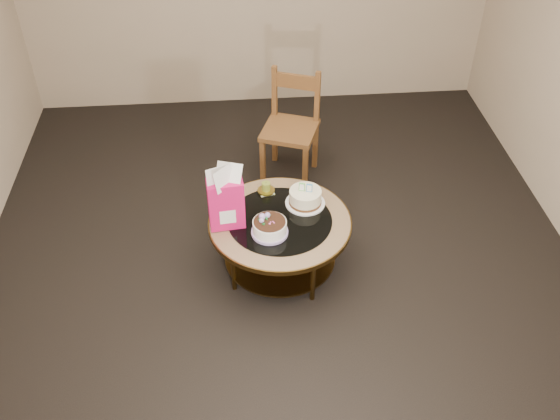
{
  "coord_description": "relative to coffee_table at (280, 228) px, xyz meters",
  "views": [
    {
      "loc": [
        -0.28,
        -3.32,
        3.34
      ],
      "look_at": [
        0.0,
        0.02,
        0.53
      ],
      "focal_mm": 40.0,
      "sensor_mm": 36.0,
      "label": 1
    }
  ],
  "objects": [
    {
      "name": "decorated_cake",
      "position": [
        -0.08,
        -0.13,
        0.13
      ],
      "size": [
        0.26,
        0.26,
        0.15
      ],
      "rotation": [
        0.0,
        0.0,
        -0.06
      ],
      "color": "#A790CC",
      "rests_on": "coffee_table"
    },
    {
      "name": "dining_chair",
      "position": [
        0.2,
        1.17,
        0.1
      ],
      "size": [
        0.56,
        0.56,
        0.95
      ],
      "rotation": [
        0.0,
        0.0,
        -0.36
      ],
      "color": "brown",
      "rests_on": "ground"
    },
    {
      "name": "ground",
      "position": [
        -0.0,
        0.0,
        -0.38
      ],
      "size": [
        5.0,
        5.0,
        0.0
      ],
      "primitive_type": "plane",
      "color": "black",
      "rests_on": "ground"
    },
    {
      "name": "gift_bag",
      "position": [
        -0.37,
        -0.02,
        0.32
      ],
      "size": [
        0.25,
        0.2,
        0.48
      ],
      "rotation": [
        0.0,
        0.0,
        0.11
      ],
      "color": "#CF135C",
      "rests_on": "coffee_table"
    },
    {
      "name": "cream_cake",
      "position": [
        0.2,
        0.16,
        0.14
      ],
      "size": [
        0.29,
        0.29,
        0.18
      ],
      "rotation": [
        0.0,
        0.0,
        -0.3
      ],
      "color": "white",
      "rests_on": "coffee_table"
    },
    {
      "name": "coffee_table",
      "position": [
        0.0,
        0.0,
        0.0
      ],
      "size": [
        1.02,
        1.02,
        0.46
      ],
      "color": "brown",
      "rests_on": "ground"
    },
    {
      "name": "room_walls",
      "position": [
        -0.0,
        0.0,
        1.16
      ],
      "size": [
        4.52,
        5.02,
        2.61
      ],
      "color": "tan",
      "rests_on": "ground"
    },
    {
      "name": "pillar_candle",
      "position": [
        -0.08,
        0.32,
        0.11
      ],
      "size": [
        0.13,
        0.13,
        0.1
      ],
      "rotation": [
        0.0,
        0.0,
        0.23
      ],
      "color": "#E8D95F",
      "rests_on": "coffee_table"
    }
  ]
}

